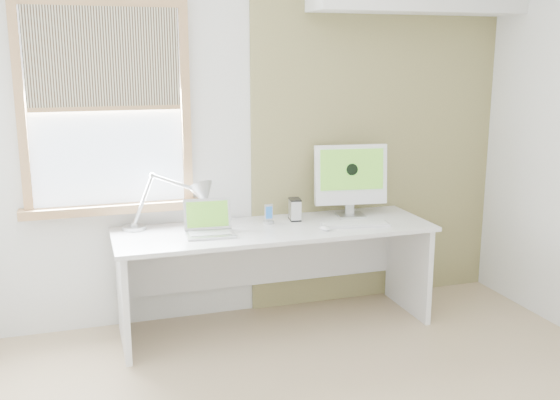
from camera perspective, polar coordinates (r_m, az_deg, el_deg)
name	(u,v)px	position (r m, az deg, el deg)	size (l,w,h in m)	color
room	(348,184)	(3.02, 6.05, 1.41)	(4.04, 3.54, 2.64)	tan
accent_wall	(377,135)	(5.00, 8.60, 5.77)	(2.00, 0.02, 2.60)	olive
window	(106,109)	(4.44, -15.20, 7.80)	(1.20, 0.14, 1.42)	#9B7248
desk	(273,252)	(4.55, -0.66, -4.63)	(2.20, 0.70, 0.73)	silver
desk_lamp	(190,198)	(4.44, -7.98, 0.15)	(0.68, 0.29, 0.39)	#B0B2B4
laptop	(209,226)	(4.30, -6.34, -2.28)	(0.33, 0.27, 0.22)	#B0B2B4
phone_dock	(269,218)	(4.53, -1.01, -1.62)	(0.08, 0.08, 0.14)	#B0B2B4
external_drive	(295,209)	(4.62, 1.33, -0.84)	(0.09, 0.13, 0.16)	#B0B2B4
imac	(351,176)	(4.74, 6.31, 2.12)	(0.55, 0.20, 0.53)	#B0B2B4
keyboard	(356,224)	(4.51, 6.74, -2.17)	(0.48, 0.20, 0.02)	white
mouse	(325,228)	(4.38, 4.01, -2.50)	(0.06, 0.10, 0.03)	white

